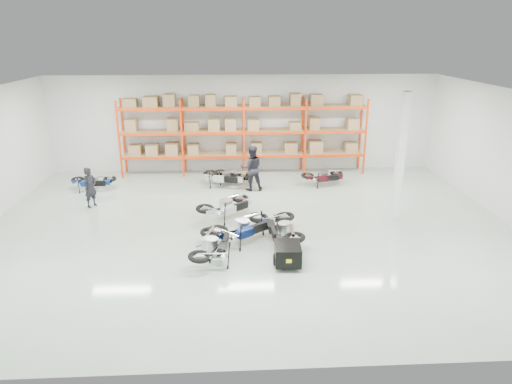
{
  "coord_description": "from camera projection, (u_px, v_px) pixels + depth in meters",
  "views": [
    {
      "loc": [
        -0.55,
        -14.32,
        6.29
      ],
      "look_at": [
        0.25,
        0.51,
        1.1
      ],
      "focal_mm": 32.0,
      "sensor_mm": 36.0,
      "label": 1
    }
  ],
  "objects": [
    {
      "name": "person_left",
      "position": [
        90.0,
        187.0,
        17.25
      ],
      "size": [
        0.61,
        0.67,
        1.54
      ],
      "primitive_type": "imported",
      "rotation": [
        0.0,
        0.0,
        1.0
      ],
      "color": "black",
      "rests_on": "ground"
    },
    {
      "name": "moto_blue_centre",
      "position": [
        243.0,
        223.0,
        14.4
      ],
      "size": [
        2.18,
        1.98,
        1.29
      ],
      "primitive_type": null,
      "rotation": [
        0.0,
        -0.09,
        2.22
      ],
      "color": "#071548",
      "rests_on": "ground"
    },
    {
      "name": "moto_back_c",
      "position": [
        233.0,
        173.0,
        20.0
      ],
      "size": [
        1.76,
        1.24,
        1.03
      ],
      "primitive_type": null,
      "rotation": [
        0.0,
        -0.09,
        1.26
      ],
      "color": "black",
      "rests_on": "ground"
    },
    {
      "name": "moto_silver_left",
      "position": [
        227.0,
        202.0,
        16.23
      ],
      "size": [
        2.1,
        1.96,
        1.25
      ],
      "primitive_type": null,
      "rotation": [
        0.0,
        -0.09,
        2.26
      ],
      "color": "silver",
      "rests_on": "ground"
    },
    {
      "name": "trailer",
      "position": [
        288.0,
        254.0,
        12.92
      ],
      "size": [
        0.81,
        1.54,
        0.64
      ],
      "rotation": [
        0.0,
        0.0,
        -0.04
      ],
      "color": "black",
      "rests_on": "ground"
    },
    {
      "name": "moto_black_far_left",
      "position": [
        213.0,
        241.0,
        13.21
      ],
      "size": [
        1.23,
        2.04,
        1.24
      ],
      "primitive_type": null,
      "rotation": [
        0.0,
        -0.09,
        2.99
      ],
      "color": "black",
      "rests_on": "ground"
    },
    {
      "name": "moto_back_d",
      "position": [
        324.0,
        174.0,
        19.8
      ],
      "size": [
        1.78,
        1.14,
        1.07
      ],
      "primitive_type": null,
      "rotation": [
        0.0,
        -0.09,
        1.78
      ],
      "color": "#3C0C14",
      "rests_on": "ground"
    },
    {
      "name": "moto_touring_right",
      "position": [
        282.0,
        224.0,
        14.35
      ],
      "size": [
        1.1,
        2.03,
        1.28
      ],
      "primitive_type": null,
      "rotation": [
        0.0,
        -0.09,
        0.06
      ],
      "color": "black",
      "rests_on": "ground"
    },
    {
      "name": "person_back",
      "position": [
        252.0,
        168.0,
        19.04
      ],
      "size": [
        0.99,
        0.81,
        1.91
      ],
      "primitive_type": "imported",
      "rotation": [
        0.0,
        0.0,
        3.24
      ],
      "color": "black",
      "rests_on": "ground"
    },
    {
      "name": "moto_back_b",
      "position": [
        225.0,
        174.0,
        19.6
      ],
      "size": [
        2.0,
        1.4,
        1.17
      ],
      "primitive_type": null,
      "rotation": [
        0.0,
        -0.09,
        1.27
      ],
      "color": "silver",
      "rests_on": "ground"
    },
    {
      "name": "structural_column",
      "position": [
        400.0,
        158.0,
        15.59
      ],
      "size": [
        0.25,
        0.25,
        4.5
      ],
      "primitive_type": "cube",
      "color": "white",
      "rests_on": "ground"
    },
    {
      "name": "pallet_rack",
      "position": [
        244.0,
        126.0,
        20.94
      ],
      "size": [
        11.28,
        0.98,
        3.62
      ],
      "color": "#EE3D0C",
      "rests_on": "ground"
    },
    {
      "name": "moto_back_a",
      "position": [
        92.0,
        179.0,
        19.16
      ],
      "size": [
        1.62,
        0.82,
        1.04
      ],
      "primitive_type": null,
      "rotation": [
        0.0,
        -0.09,
        1.58
      ],
      "color": "navy",
      "rests_on": "ground"
    },
    {
      "name": "room",
      "position": [
        249.0,
        164.0,
        14.86
      ],
      "size": [
        18.0,
        18.0,
        18.0
      ],
      "color": "#AABDAA",
      "rests_on": "ground"
    }
  ]
}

